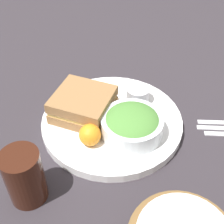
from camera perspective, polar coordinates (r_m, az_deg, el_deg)
ground_plane at (r=0.71m, az=-0.00°, el=-2.39°), size 4.00×4.00×0.00m
plate at (r=0.70m, az=-0.00°, el=-1.81°), size 0.31×0.31×0.02m
sandwich at (r=0.69m, az=-5.39°, el=1.17°), size 0.13×0.13×0.05m
salad_bowl at (r=0.65m, az=3.66°, el=-2.21°), size 0.13×0.13×0.06m
dressing_cup at (r=0.73m, az=4.72°, el=3.16°), size 0.05×0.05×0.04m
orange_wedge at (r=0.63m, az=-4.05°, el=-4.19°), size 0.05×0.05×0.05m
drink_glass at (r=0.57m, az=-15.71°, el=-11.32°), size 0.07×0.07×0.11m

